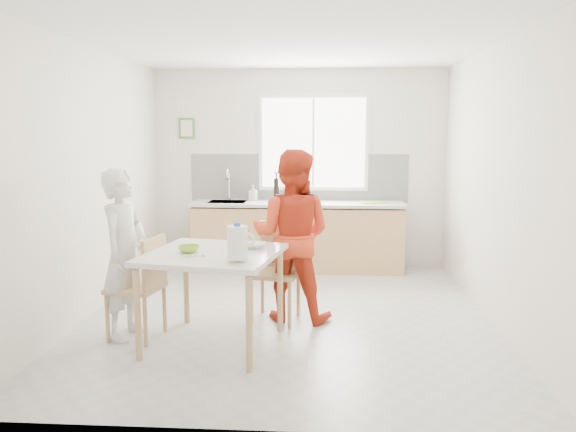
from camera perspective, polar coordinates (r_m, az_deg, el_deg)
name	(u,v)px	position (r m, az deg, el deg)	size (l,w,h in m)	color
ground	(288,315)	(5.81, 0.03, -10.02)	(4.50, 4.50, 0.00)	#B7B7B2
room_shell	(288,153)	(5.51, 0.03, 6.42)	(4.50, 4.50, 4.50)	silver
window	(313,143)	(7.73, 2.59, 7.42)	(1.50, 0.06, 1.30)	white
backsplash	(299,178)	(7.77, 1.09, 3.92)	(3.00, 0.02, 0.65)	white
picture_frame	(187,128)	(7.96, -10.25, 8.76)	(0.22, 0.03, 0.28)	#437D39
kitchen_counter	(297,239)	(7.59, 0.94, -2.34)	(2.84, 0.64, 1.37)	tan
dining_table	(213,262)	(4.88, -7.62, -4.63)	(1.25, 1.25, 0.83)	silver
chair_left	(142,283)	(5.22, -14.57, -6.56)	(0.50, 0.50, 0.93)	tan
chair_far	(277,266)	(5.58, -1.11, -5.13)	(0.51, 0.51, 0.96)	tan
person_white	(124,254)	(5.24, -16.28, -3.73)	(0.56, 0.37, 1.53)	silver
person_red	(292,236)	(5.50, 0.37, -1.99)	(0.82, 0.64, 1.68)	red
bowl_green	(189,249)	(4.89, -10.04, -3.30)	(0.18, 0.18, 0.06)	#8CC92E
bowl_white	(255,245)	(4.99, -3.38, -3.00)	(0.19, 0.19, 0.05)	white
milk_jug	(238,242)	(4.46, -5.11, -2.65)	(0.23, 0.16, 0.29)	white
green_box	(235,241)	(5.08, -5.44, -2.58)	(0.10, 0.10, 0.09)	#9DD531
spoon	(194,256)	(4.69, -9.53, -4.01)	(0.01, 0.01, 0.16)	#A5A5AA
cutting_board	(373,202)	(7.53, 8.64, 1.39)	(0.35, 0.25, 0.01)	#78BE2B
wine_bottle_a	(276,190)	(7.55, -1.19, 2.68)	(0.07, 0.07, 0.32)	black
wine_bottle_b	(296,189)	(7.69, 0.80, 2.72)	(0.07, 0.07, 0.30)	black
jar_amber	(293,195)	(7.60, 0.46, 2.11)	(0.06, 0.06, 0.16)	brown
soap_bottle	(253,193)	(7.70, -3.56, 2.37)	(0.10, 0.10, 0.21)	#999999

